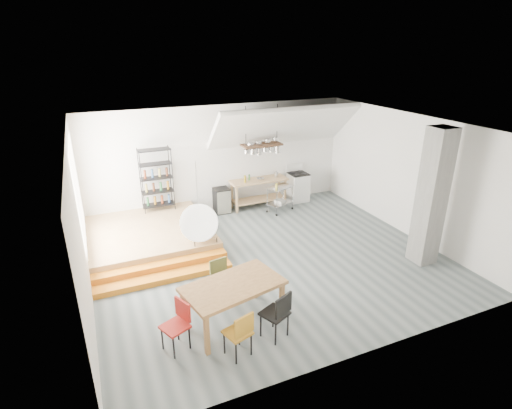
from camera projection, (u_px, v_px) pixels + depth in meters
name	position (u px, v px, depth m)	size (l,w,h in m)	color
floor	(270.00, 259.00, 9.63)	(8.00, 8.00, 0.00)	#545F61
wall_back	(221.00, 159.00, 12.01)	(8.00, 0.04, 3.20)	silver
wall_left	(80.00, 226.00, 7.55)	(0.04, 7.00, 3.20)	silver
wall_right	(408.00, 175.00, 10.50)	(0.04, 7.00, 3.20)	silver
ceiling	(272.00, 126.00, 8.43)	(8.00, 7.00, 0.02)	white
slope_ceiling	(284.00, 126.00, 11.80)	(4.40, 1.80, 0.15)	white
window_pane	(78.00, 192.00, 8.76)	(0.02, 2.50, 2.20)	white
platform	(150.00, 236.00, 10.33)	(3.00, 3.00, 0.40)	#A67F53
step_lower	(165.00, 278.00, 8.72)	(3.00, 0.35, 0.13)	orange
step_upper	(162.00, 267.00, 8.99)	(3.00, 0.35, 0.27)	orange
concrete_column	(432.00, 198.00, 8.97)	(0.50, 0.50, 3.20)	slate
kitchen_counter	(259.00, 188.00, 12.48)	(1.80, 0.60, 0.91)	#A67F53
stove	(298.00, 186.00, 13.05)	(0.60, 0.60, 1.18)	white
pot_rack	(263.00, 147.00, 11.79)	(1.20, 0.50, 1.43)	#402619
wire_shelving	(156.00, 179.00, 11.11)	(0.88, 0.38, 1.80)	black
microwave_shelf	(204.00, 236.00, 9.54)	(0.60, 0.40, 0.16)	#A67F53
paper_lantern	(199.00, 223.00, 6.26)	(0.60, 0.60, 0.60)	white
dining_table	(233.00, 289.00, 7.13)	(1.94, 1.35, 0.84)	brown
chair_mustard	(240.00, 331.00, 6.42)	(0.49, 0.49, 0.86)	#B17A1E
chair_black	(278.00, 312.00, 6.83)	(0.56, 0.56, 0.92)	black
chair_olive	(221.00, 276.00, 7.93)	(0.46, 0.46, 0.86)	olive
chair_red	(178.00, 321.00, 6.63)	(0.53, 0.53, 0.88)	red
rolling_cart	(280.00, 195.00, 12.19)	(0.91, 0.71, 0.80)	silver
mini_fridge	(222.00, 200.00, 12.16)	(0.45, 0.45, 0.77)	black
microwave	(203.00, 230.00, 9.49)	(0.48, 0.32, 0.27)	beige
bowl	(260.00, 179.00, 12.33)	(0.23, 0.23, 0.06)	silver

